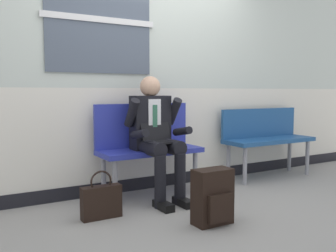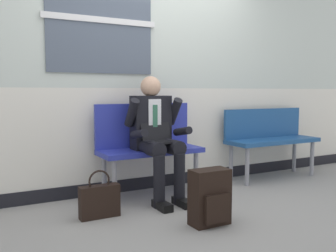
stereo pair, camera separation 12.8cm
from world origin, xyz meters
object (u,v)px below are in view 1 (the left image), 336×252
person_seated (156,134)px  backpack (213,197)px  bench_empty (266,135)px  bench_with_person (147,142)px  handbag (101,201)px

person_seated → backpack: bearing=-86.8°
bench_empty → backpack: 2.00m
bench_with_person → backpack: (0.05, -1.08, -0.34)m
person_seated → bench_with_person: bearing=90.0°
person_seated → handbag: bearing=-158.6°
person_seated → bench_empty: bearing=6.5°
bench_with_person → person_seated: person_seated is taller
backpack → handbag: bearing=140.8°
bench_with_person → person_seated: (0.00, -0.20, 0.11)m
bench_empty → person_seated: size_ratio=1.00×
backpack → bench_empty: bearing=32.7°
handbag → bench_with_person: bearing=34.4°
bench_with_person → bench_empty: 1.71m
person_seated → backpack: (0.05, -0.88, -0.45)m
bench_with_person → handbag: (-0.69, -0.47, -0.41)m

